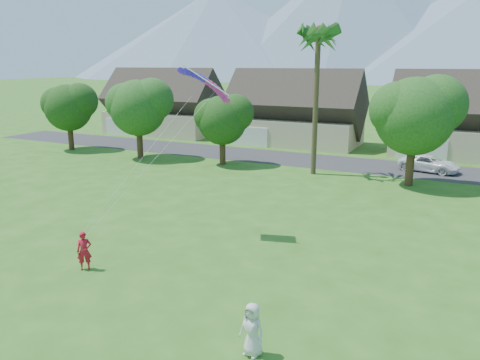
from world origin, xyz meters
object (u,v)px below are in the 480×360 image
Objects in this scene: kite_flyer at (84,251)px; parafoil_kite at (207,81)px; watcher at (252,330)px; parked_car at (429,164)px.

kite_flyer is 0.57× the size of parafoil_kite.
watcher is 0.36× the size of parked_car.
kite_flyer reaches higher than parked_car.
watcher reaches higher than parked_car.
parafoil_kite reaches higher than parked_car.
kite_flyer is 0.36× the size of parked_car.
parafoil_kite reaches higher than kite_flyer.
parafoil_kite reaches higher than watcher.
parafoil_kite is (2.81, 6.75, 7.55)m from kite_flyer.
kite_flyer is at bearing 168.71° from parked_car.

